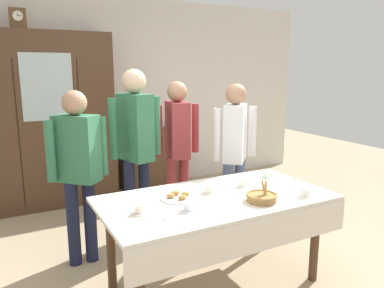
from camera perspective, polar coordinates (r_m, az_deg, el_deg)
The scene contains 22 objects.
ground_plane at distance 3.43m, azimuth 1.65°, elevation -19.03°, with size 12.00×12.00×0.00m, color tan.
back_wall at distance 5.43m, azimuth -12.27°, elevation 7.10°, with size 6.40×0.10×2.70m, color silver.
dining_table at distance 2.96m, azimuth 4.00°, elevation -10.10°, with size 1.80×0.94×0.76m.
wall_cabinet at distance 5.00m, azimuth -21.19°, elevation 3.24°, with size 1.60×0.46×2.18m.
mantel_clock at distance 4.96m, azimuth -25.11°, elevation 16.94°, with size 0.18×0.11×0.24m.
bookshelf_low at distance 5.51m, azimuth -5.89°, elevation -2.25°, with size 0.95×0.35×0.87m.
book_stack at distance 5.42m, azimuth -5.99°, elevation 2.85°, with size 0.16×0.22×0.12m.
tea_cup_far_left at distance 3.21m, azimuth 7.79°, elevation -6.03°, with size 0.13×0.13×0.06m.
tea_cup_center at distance 3.52m, azimuth 11.42°, elevation -4.57°, with size 0.13×0.13×0.06m.
tea_cup_mid_right at distance 2.67m, azimuth -0.44°, elevation -9.61°, with size 0.13×0.13×0.06m.
tea_cup_mid_left at distance 3.08m, azimuth 16.94°, elevation -7.18°, with size 0.13×0.13×0.06m.
tea_cup_front_edge at distance 2.64m, azimuth -7.94°, elevation -9.94°, with size 0.13×0.13×0.06m.
tea_cup_near_right at distance 3.03m, azimuth 2.63°, elevation -7.02°, with size 0.13×0.13×0.06m.
bread_basket at distance 2.89m, azimuth 10.60°, elevation -7.98°, with size 0.24×0.24×0.16m.
pastry_plate at distance 2.91m, azimuth -2.09°, elevation -8.08°, with size 0.28×0.28×0.05m.
spoon_near_right at distance 2.85m, azimuth -10.22°, elevation -8.89°, with size 0.12×0.02×0.01m.
spoon_mid_right at distance 3.27m, azimuth 14.24°, elevation -6.36°, with size 0.12×0.02×0.01m.
spoon_front_edge at distance 2.51m, azimuth -4.78°, elevation -11.62°, with size 0.12×0.02×0.01m.
person_near_right_end at distance 3.92m, azimuth 6.57°, elevation -0.01°, with size 0.52×0.40×1.59m.
person_behind_table_right at distance 3.67m, azimuth -8.62°, elevation 0.74°, with size 0.52×0.40×1.74m.
person_by_cabinet at distance 3.39m, azimuth -17.02°, elevation -2.63°, with size 0.52×0.40×1.56m.
person_beside_shelf at distance 4.04m, azimuth -2.22°, elevation 0.57°, with size 0.52×0.39×1.61m.
Camera 1 is at (-1.47, -2.57, 1.75)m, focal length 34.89 mm.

